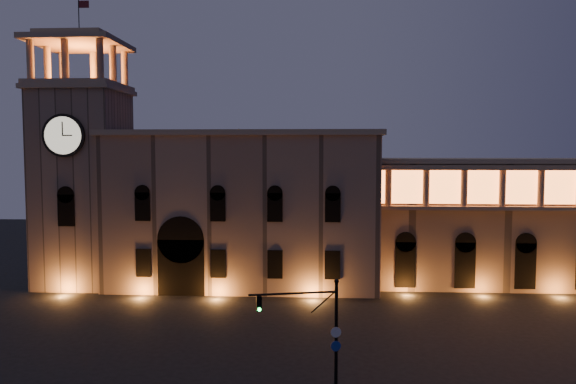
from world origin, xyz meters
name	(u,v)px	position (x,y,z in m)	size (l,w,h in m)	color
ground	(233,350)	(0.00, 0.00, 0.00)	(160.00, 160.00, 0.00)	black
government_building	(244,208)	(-2.08, 21.93, 8.77)	(30.80, 12.80, 17.60)	#8C6F5B
clock_tower	(83,176)	(-20.50, 20.98, 12.50)	(9.80, 9.80, 32.40)	#8C6F5B
colonnade_wing	(539,221)	(32.00, 23.92, 7.33)	(40.60, 11.50, 14.50)	#866A56
traffic_light	(321,339)	(6.72, -8.86, 4.05)	(5.51, 1.53, 7.71)	black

